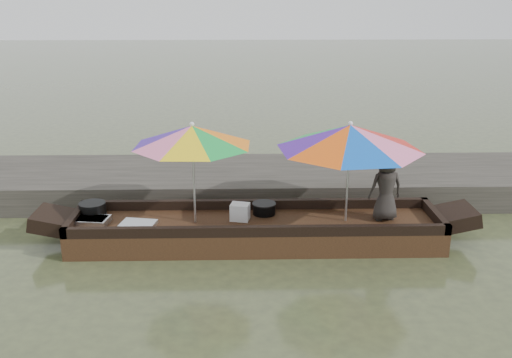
{
  "coord_description": "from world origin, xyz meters",
  "views": [
    {
      "loc": [
        -0.19,
        -8.06,
        3.67
      ],
      "look_at": [
        0.0,
        0.1,
        1.0
      ],
      "focal_mm": 40.0,
      "sensor_mm": 36.0,
      "label": 1
    }
  ],
  "objects_px": {
    "boat_hull": "(256,232)",
    "umbrella_stern": "(348,172)",
    "supply_bag": "(240,212)",
    "umbrella_bow": "(194,174)",
    "vendor": "(386,187)",
    "tray_crayfish": "(92,221)",
    "charcoal_grill": "(264,209)",
    "tray_scallop": "(138,224)",
    "cooking_pot": "(93,209)"
  },
  "relations": [
    {
      "from": "umbrella_bow",
      "to": "tray_crayfish",
      "type": "bearing_deg",
      "value": -179.11
    },
    {
      "from": "boat_hull",
      "to": "vendor",
      "type": "distance_m",
      "value": 2.09
    },
    {
      "from": "charcoal_grill",
      "to": "umbrella_bow",
      "type": "bearing_deg",
      "value": -163.54
    },
    {
      "from": "tray_scallop",
      "to": "vendor",
      "type": "height_order",
      "value": "vendor"
    },
    {
      "from": "boat_hull",
      "to": "umbrella_bow",
      "type": "distance_m",
      "value": 1.33
    },
    {
      "from": "tray_crayfish",
      "to": "umbrella_bow",
      "type": "xyz_separation_m",
      "value": [
        1.56,
        0.02,
        0.73
      ]
    },
    {
      "from": "cooking_pot",
      "to": "charcoal_grill",
      "type": "relative_size",
      "value": 1.17
    },
    {
      "from": "supply_bag",
      "to": "umbrella_bow",
      "type": "height_order",
      "value": "umbrella_bow"
    },
    {
      "from": "boat_hull",
      "to": "umbrella_bow",
      "type": "bearing_deg",
      "value": 180.0
    },
    {
      "from": "supply_bag",
      "to": "umbrella_bow",
      "type": "bearing_deg",
      "value": -173.68
    },
    {
      "from": "umbrella_stern",
      "to": "tray_crayfish",
      "type": "bearing_deg",
      "value": -179.64
    },
    {
      "from": "tray_crayfish",
      "to": "charcoal_grill",
      "type": "xyz_separation_m",
      "value": [
        2.62,
        0.34,
        0.04
      ]
    },
    {
      "from": "umbrella_bow",
      "to": "umbrella_stern",
      "type": "distance_m",
      "value": 2.3
    },
    {
      "from": "tray_scallop",
      "to": "vendor",
      "type": "relative_size",
      "value": 0.49
    },
    {
      "from": "supply_bag",
      "to": "charcoal_grill",
      "type": "bearing_deg",
      "value": 32.23
    },
    {
      "from": "cooking_pot",
      "to": "supply_bag",
      "type": "relative_size",
      "value": 1.47
    },
    {
      "from": "boat_hull",
      "to": "umbrella_stern",
      "type": "distance_m",
      "value": 1.67
    },
    {
      "from": "charcoal_grill",
      "to": "umbrella_stern",
      "type": "relative_size",
      "value": 0.16
    },
    {
      "from": "supply_bag",
      "to": "umbrella_stern",
      "type": "distance_m",
      "value": 1.74
    },
    {
      "from": "tray_scallop",
      "to": "umbrella_bow",
      "type": "distance_m",
      "value": 1.13
    },
    {
      "from": "vendor",
      "to": "umbrella_bow",
      "type": "xyz_separation_m",
      "value": [
        -2.9,
        -0.05,
        0.25
      ]
    },
    {
      "from": "boat_hull",
      "to": "umbrella_stern",
      "type": "xyz_separation_m",
      "value": [
        1.37,
        0.0,
        0.95
      ]
    },
    {
      "from": "cooking_pot",
      "to": "tray_crayfish",
      "type": "distance_m",
      "value": 0.33
    },
    {
      "from": "tray_crayfish",
      "to": "supply_bag",
      "type": "height_order",
      "value": "supply_bag"
    },
    {
      "from": "tray_scallop",
      "to": "umbrella_stern",
      "type": "height_order",
      "value": "umbrella_stern"
    },
    {
      "from": "charcoal_grill",
      "to": "supply_bag",
      "type": "relative_size",
      "value": 1.26
    },
    {
      "from": "charcoal_grill",
      "to": "umbrella_bow",
      "type": "height_order",
      "value": "umbrella_bow"
    },
    {
      "from": "tray_crayfish",
      "to": "charcoal_grill",
      "type": "height_order",
      "value": "charcoal_grill"
    },
    {
      "from": "tray_scallop",
      "to": "umbrella_stern",
      "type": "bearing_deg",
      "value": 2.67
    },
    {
      "from": "cooking_pot",
      "to": "tray_scallop",
      "type": "bearing_deg",
      "value": -29.39
    },
    {
      "from": "tray_crayfish",
      "to": "tray_scallop",
      "type": "height_order",
      "value": "tray_crayfish"
    },
    {
      "from": "boat_hull",
      "to": "charcoal_grill",
      "type": "distance_m",
      "value": 0.43
    },
    {
      "from": "boat_hull",
      "to": "supply_bag",
      "type": "distance_m",
      "value": 0.4
    },
    {
      "from": "charcoal_grill",
      "to": "supply_bag",
      "type": "distance_m",
      "value": 0.45
    },
    {
      "from": "tray_crayfish",
      "to": "tray_scallop",
      "type": "xyz_separation_m",
      "value": [
        0.72,
        -0.12,
        -0.01
      ]
    },
    {
      "from": "cooking_pot",
      "to": "umbrella_stern",
      "type": "relative_size",
      "value": 0.19
    },
    {
      "from": "tray_crayfish",
      "to": "supply_bag",
      "type": "relative_size",
      "value": 1.82
    },
    {
      "from": "charcoal_grill",
      "to": "umbrella_stern",
      "type": "xyz_separation_m",
      "value": [
        1.24,
        -0.31,
        0.69
      ]
    },
    {
      "from": "supply_bag",
      "to": "umbrella_bow",
      "type": "relative_size",
      "value": 0.16
    },
    {
      "from": "tray_crayfish",
      "to": "boat_hull",
      "type": "bearing_deg",
      "value": 0.56
    },
    {
      "from": "charcoal_grill",
      "to": "supply_bag",
      "type": "xyz_separation_m",
      "value": [
        -0.38,
        -0.24,
        0.05
      ]
    },
    {
      "from": "boat_hull",
      "to": "vendor",
      "type": "xyz_separation_m",
      "value": [
        1.97,
        0.05,
        0.7
      ]
    },
    {
      "from": "supply_bag",
      "to": "vendor",
      "type": "distance_m",
      "value": 2.25
    },
    {
      "from": "charcoal_grill",
      "to": "cooking_pot",
      "type": "bearing_deg",
      "value": -179.54
    },
    {
      "from": "umbrella_stern",
      "to": "vendor",
      "type": "bearing_deg",
      "value": 5.08
    },
    {
      "from": "charcoal_grill",
      "to": "vendor",
      "type": "height_order",
      "value": "vendor"
    },
    {
      "from": "cooking_pot",
      "to": "umbrella_bow",
      "type": "height_order",
      "value": "umbrella_bow"
    },
    {
      "from": "boat_hull",
      "to": "supply_bag",
      "type": "height_order",
      "value": "supply_bag"
    },
    {
      "from": "umbrella_bow",
      "to": "umbrella_stern",
      "type": "xyz_separation_m",
      "value": [
        2.3,
        0.0,
        0.0
      ]
    },
    {
      "from": "supply_bag",
      "to": "tray_crayfish",
      "type": "bearing_deg",
      "value": -177.45
    }
  ]
}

